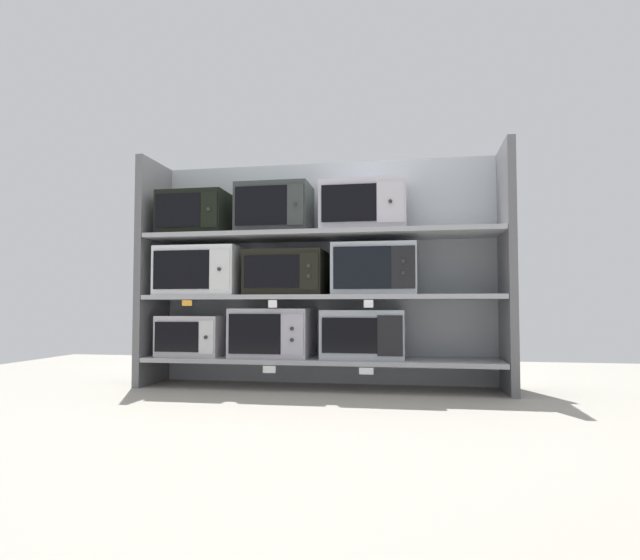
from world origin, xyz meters
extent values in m
cube|color=gray|center=(0.00, -1.00, -0.01)|extent=(6.33, 6.00, 0.02)
cube|color=#9EA3A8|center=(0.00, 0.25, 0.78)|extent=(2.53, 0.04, 1.56)
cube|color=#5B5B5E|center=(-1.19, 0.00, 0.78)|extent=(0.05, 0.45, 1.56)
cube|color=#5B5B5E|center=(1.19, 0.00, 0.78)|extent=(0.05, 0.45, 1.56)
cube|color=#99999E|center=(0.00, 0.00, 0.18)|extent=(2.33, 0.45, 0.03)
cube|color=#BDB7BD|center=(-0.89, 0.00, 0.34)|extent=(0.44, 0.32, 0.27)
cube|color=black|center=(-0.93, -0.17, 0.34)|extent=(0.31, 0.01, 0.20)
cube|color=silver|center=(-0.73, -0.17, 0.34)|extent=(0.10, 0.01, 0.22)
cylinder|color=#262628|center=(-0.73, -0.18, 0.34)|extent=(0.02, 0.01, 0.02)
cube|color=#A5A1AE|center=(-0.32, 0.00, 0.36)|extent=(0.52, 0.37, 0.32)
cube|color=black|center=(-0.39, -0.19, 0.36)|extent=(0.34, 0.01, 0.26)
cube|color=#A5A1AE|center=(-0.15, -0.19, 0.36)|extent=(0.15, 0.01, 0.26)
cylinder|color=#262628|center=(-0.15, -0.20, 0.33)|extent=(0.02, 0.01, 0.02)
cylinder|color=#262628|center=(-0.15, -0.20, 0.40)|extent=(0.02, 0.01, 0.02)
cube|color=#9DA3AE|center=(0.29, 0.00, 0.36)|extent=(0.53, 0.34, 0.31)
cube|color=black|center=(0.22, -0.17, 0.36)|extent=(0.35, 0.01, 0.22)
cube|color=black|center=(0.47, -0.17, 0.36)|extent=(0.15, 0.01, 0.25)
cube|color=white|center=(-0.28, -0.23, 0.14)|extent=(0.08, 0.00, 0.04)
cube|color=white|center=(0.33, -0.23, 0.14)|extent=(0.09, 0.00, 0.04)
cube|color=#99999E|center=(0.00, 0.00, 0.60)|extent=(2.33, 0.45, 0.03)
cube|color=silver|center=(-0.82, 0.00, 0.78)|extent=(0.56, 0.41, 0.33)
cube|color=black|center=(-0.89, -0.21, 0.78)|extent=(0.39, 0.01, 0.25)
cube|color=silver|center=(-0.62, -0.21, 0.78)|extent=(0.14, 0.01, 0.26)
cylinder|color=#262628|center=(-0.62, -0.22, 0.78)|extent=(0.02, 0.01, 0.02)
cube|color=black|center=(-0.22, 0.00, 0.76)|extent=(0.52, 0.39, 0.30)
cube|color=black|center=(-0.28, -0.20, 0.76)|extent=(0.37, 0.01, 0.21)
cube|color=black|center=(-0.04, -0.20, 0.76)|extent=(0.12, 0.01, 0.24)
cylinder|color=#262628|center=(-0.04, -0.21, 0.73)|extent=(0.02, 0.01, 0.02)
cylinder|color=#262628|center=(-0.04, -0.21, 0.79)|extent=(0.02, 0.01, 0.02)
cube|color=#B1B9C2|center=(0.37, 0.00, 0.78)|extent=(0.54, 0.36, 0.33)
cube|color=black|center=(0.30, -0.18, 0.78)|extent=(0.36, 0.01, 0.27)
cube|color=black|center=(0.55, -0.18, 0.78)|extent=(0.15, 0.01, 0.27)
cylinder|color=#262628|center=(0.55, -0.19, 0.74)|extent=(0.02, 0.01, 0.02)
cylinder|color=#262628|center=(0.55, -0.19, 0.81)|extent=(0.02, 0.01, 0.02)
cube|color=orange|center=(-0.84, -0.23, 0.56)|extent=(0.07, 0.00, 0.04)
cube|color=white|center=(-0.26, -0.23, 0.55)|extent=(0.06, 0.00, 0.05)
cube|color=white|center=(0.34, -0.23, 0.55)|extent=(0.06, 0.00, 0.05)
cube|color=#99999E|center=(0.00, 0.00, 1.01)|extent=(2.33, 0.45, 0.03)
cube|color=black|center=(-0.87, 0.00, 1.17)|extent=(0.46, 0.37, 0.30)
cube|color=black|center=(-0.93, -0.19, 1.17)|extent=(0.32, 0.01, 0.22)
cube|color=black|center=(-0.71, -0.19, 1.17)|extent=(0.11, 0.01, 0.24)
cylinder|color=#262628|center=(-0.71, -0.20, 1.17)|extent=(0.02, 0.01, 0.02)
cube|color=#2F3532|center=(-0.31, 0.00, 1.19)|extent=(0.49, 0.32, 0.34)
cube|color=black|center=(-0.36, -0.17, 1.19)|extent=(0.35, 0.01, 0.26)
cube|color=#2F3532|center=(-0.13, -0.17, 1.19)|extent=(0.11, 0.01, 0.27)
cylinder|color=#262628|center=(-0.13, -0.17, 1.19)|extent=(0.02, 0.01, 0.02)
cube|color=#B9B3BC|center=(0.30, 0.00, 1.19)|extent=(0.55, 0.34, 0.33)
cube|color=black|center=(0.22, -0.18, 1.19)|extent=(0.35, 0.01, 0.24)
cube|color=#B9B3BC|center=(0.48, -0.18, 1.19)|extent=(0.17, 0.01, 0.26)
cylinder|color=#262628|center=(0.48, -0.19, 1.19)|extent=(0.02, 0.01, 0.02)
camera|label=1|loc=(0.62, -3.52, 0.54)|focal=30.25mm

